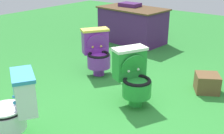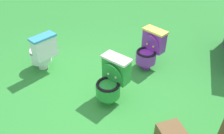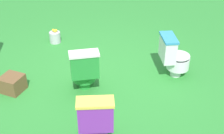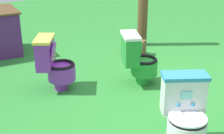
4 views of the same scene
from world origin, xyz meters
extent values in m
plane|color=#2D8433|center=(0.00, 0.00, 0.00)|extent=(14.00, 14.00, 0.00)
cylinder|color=white|center=(-0.66, -1.23, 0.07)|extent=(0.25, 0.25, 0.14)
cylinder|color=white|center=(-0.67, -1.25, 0.24)|extent=(0.51, 0.51, 0.20)
torus|color=black|center=(-0.67, -1.25, 0.35)|extent=(0.48, 0.48, 0.04)
cylinder|color=#338CBF|center=(-0.67, -1.25, 0.30)|extent=(0.33, 0.33, 0.01)
cube|color=white|center=(-0.57, -1.07, 0.51)|extent=(0.45, 0.37, 0.37)
cube|color=#338CBF|center=(-0.57, -1.07, 0.71)|extent=(0.48, 0.40, 0.04)
cube|color=#8CE0E5|center=(-0.62, -1.16, 0.56)|extent=(0.10, 0.06, 0.08)
cylinder|color=white|center=(-0.67, -1.25, 0.37)|extent=(0.49, 0.49, 0.02)
sphere|color=#338CBF|center=(-0.56, -1.20, 0.46)|extent=(0.04, 0.04, 0.04)
sphere|color=#338CBF|center=(-0.68, -1.13, 0.46)|extent=(0.04, 0.04, 0.04)
cylinder|color=green|center=(-0.05, 0.19, 0.07)|extent=(0.24, 0.24, 0.14)
cylinder|color=green|center=(-0.03, 0.18, 0.24)|extent=(0.49, 0.49, 0.20)
torus|color=black|center=(-0.03, 0.18, 0.35)|extent=(0.47, 0.47, 0.04)
cylinder|color=white|center=(-0.03, 0.18, 0.30)|extent=(0.32, 0.32, 0.01)
cube|color=green|center=(-0.21, 0.27, 0.51)|extent=(0.35, 0.45, 0.37)
cube|color=white|center=(-0.21, 0.27, 0.71)|extent=(0.38, 0.48, 0.04)
cube|color=#8CE0E5|center=(-0.12, 0.22, 0.56)|extent=(0.06, 0.10, 0.08)
cylinder|color=green|center=(-0.12, 0.22, 0.49)|extent=(0.23, 0.35, 0.35)
sphere|color=white|center=(-0.08, 0.29, 0.46)|extent=(0.04, 0.04, 0.04)
sphere|color=white|center=(-0.15, 0.16, 0.46)|extent=(0.04, 0.04, 0.04)
cylinder|color=purple|center=(-1.07, 0.66, 0.07)|extent=(0.25, 0.25, 0.14)
cylinder|color=purple|center=(-1.06, 0.65, 0.24)|extent=(0.51, 0.51, 0.20)
torus|color=black|center=(-1.06, 0.65, 0.35)|extent=(0.49, 0.49, 0.04)
cylinder|color=#EACC4C|center=(-1.06, 0.65, 0.30)|extent=(0.33, 0.33, 0.01)
cube|color=purple|center=(-1.22, 0.76, 0.51)|extent=(0.38, 0.45, 0.37)
cube|color=#EACC4C|center=(-1.22, 0.76, 0.71)|extent=(0.42, 0.48, 0.04)
cube|color=#8CE0E5|center=(-1.14, 0.70, 0.56)|extent=(0.07, 0.10, 0.08)
cylinder|color=purple|center=(-1.14, 0.70, 0.49)|extent=(0.27, 0.34, 0.35)
sphere|color=#EACC4C|center=(-1.10, 0.76, 0.46)|extent=(0.04, 0.04, 0.04)
sphere|color=#EACC4C|center=(-1.17, 0.64, 0.46)|extent=(0.04, 0.04, 0.04)
camera|label=1|loc=(1.66, -2.50, 1.77)|focal=44.36mm
camera|label=2|loc=(2.47, 0.80, 2.51)|focal=36.32mm
camera|label=3|loc=(-3.55, 2.24, 2.89)|focal=49.80mm
camera|label=4|loc=(-2.70, -3.02, 1.96)|focal=52.07mm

